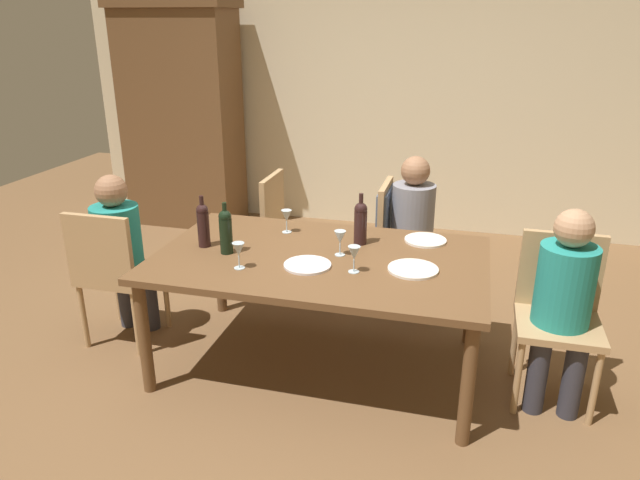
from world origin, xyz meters
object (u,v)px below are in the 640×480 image
Objects in this scene: dinner_plate_guest_left at (307,265)px; handbag at (343,283)px; wine_glass_far at (287,217)px; dinner_plate_guest_right at (413,269)px; dining_table at (320,267)px; wine_glass_centre at (239,250)px; armoire_cabinet at (182,116)px; wine_glass_near_right at (340,238)px; chair_far_left at (287,226)px; person_man_bearded at (121,245)px; wine_bottle_dark_red at (361,222)px; dinner_plate_host at (425,240)px; person_woman_host at (564,296)px; chair_far_right at (395,228)px; chair_left_end at (113,268)px; wine_bottle_short_olive at (226,230)px; wine_glass_near_left at (354,254)px; wine_bottle_tall_green at (203,224)px; chair_right_end at (558,306)px.

dinner_plate_guest_left is 0.94× the size of handbag.
wine_glass_far is 0.58m from dinner_plate_guest_left.
wine_glass_far is at bearing 154.83° from dinner_plate_guest_right.
wine_glass_centre reaches higher than dining_table.
armoire_cabinet is 14.63× the size of wine_glass_near_right.
chair_far_left is 6.17× the size of wine_glass_far.
person_man_bearded is 7.49× the size of wine_glass_far.
wine_bottle_dark_red reaches higher than dinner_plate_host.
chair_far_right is at bearing -43.88° from person_woman_host.
armoire_cabinet is at bearing 106.58° from chair_left_end.
wine_glass_far is 0.54× the size of dinner_plate_guest_right.
handbag is (-0.18, 0.91, -0.72)m from wine_glass_near_right.
dinner_plate_guest_left is at bearing -7.78° from wine_bottle_short_olive.
wine_glass_near_right reaches higher than dinner_plate_host.
chair_left_end is (0.72, -2.42, -0.56)m from armoire_cabinet.
dining_table is 2.06× the size of chair_far_left.
dinner_plate_guest_left is (-0.03, -0.16, 0.07)m from dining_table.
wine_glass_near_right is at bearing 11.77° from wine_bottle_short_olive.
wine_bottle_dark_red is 1.13× the size of handbag.
wine_glass_near_left is 0.56× the size of dinner_plate_guest_left.
handbag is at bearing 121.10° from dinner_plate_guest_right.
person_woman_host is 7.49× the size of wine_glass_near_right.
chair_left_end is 1.97m from dinner_plate_host.
wine_bottle_dark_red is at bearing -69.64° from handbag.
wine_glass_centre is (-0.57, -0.54, -0.03)m from wine_bottle_dark_red.
chair_far_right is 2.92× the size of wine_bottle_tall_green.
wine_glass_near_right is at bearing 120.45° from wine_glass_near_left.
wine_bottle_short_olive is 2.06× the size of wine_glass_centre.
wine_bottle_tall_green reaches higher than chair_far_right.
handbag is (-0.38, 0.00, -0.48)m from chair_far_right.
dining_table is 1.34m from chair_left_end.
chair_far_right is 6.17× the size of wine_glass_near_right.
wine_glass_centre and wine_glass_far have the same top height.
dinner_plate_guest_right is (2.59, -2.40, -0.37)m from armoire_cabinet.
person_woman_host is 4.22× the size of dinner_plate_guest_left.
chair_right_end is at bearing 5.39° from wine_bottle_short_olive.
chair_left_end is 2.92× the size of wine_bottle_tall_green.
wine_glass_near_right is at bearing -46.67° from armoire_cabinet.
handbag is at bearing 94.58° from dining_table.
chair_left_end is at bearing -37.86° from chair_far_left.
armoire_cabinet is 14.63× the size of wine_glass_near_left.
chair_far_right is 1.37m from wine_bottle_short_olive.
person_man_bearded is 4.36× the size of dinner_plate_host.
dinner_plate_host is (-0.76, 0.43, 0.08)m from person_woman_host.
chair_far_right is 1.44m from wine_glass_centre.
wine_glass_near_right is 0.46m from dinner_plate_guest_right.
chair_right_end is at bearing 3.09° from wine_bottle_tall_green.
wine_bottle_tall_green reaches higher than chair_right_end.
chair_far_right is at bearing 32.70° from chair_left_end.
handbag is (-1.41, 0.87, -0.42)m from chair_right_end.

